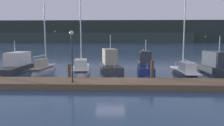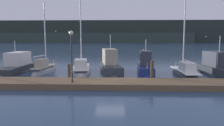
{
  "view_description": "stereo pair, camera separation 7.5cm",
  "coord_description": "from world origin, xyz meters",
  "px_view_note": "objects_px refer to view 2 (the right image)",
  "views": [
    {
      "loc": [
        0.8,
        -18.25,
        3.88
      ],
      "look_at": [
        0.0,
        3.87,
        1.2
      ],
      "focal_mm": 35.0,
      "sensor_mm": 36.0,
      "label": 1
    },
    {
      "loc": [
        0.88,
        -18.25,
        3.88
      ],
      "look_at": [
        0.0,
        3.87,
        1.2
      ],
      "focal_mm": 35.0,
      "sensor_mm": 36.0,
      "label": 2
    }
  ],
  "objects_px": {
    "motorboat_berth_1": "(16,69)",
    "sailboat_berth_6": "(185,74)",
    "sailboat_berth_2": "(44,71)",
    "motorboat_berth_7": "(218,71)",
    "motorboat_berth_4": "(110,67)",
    "channel_buoy": "(143,57)",
    "dock_lamppost": "(71,48)",
    "sailboat_berth_3": "(81,71)",
    "motorboat_berth_5": "(145,70)"
  },
  "relations": [
    {
      "from": "sailboat_berth_6",
      "to": "sailboat_berth_2",
      "type": "bearing_deg",
      "value": 175.56
    },
    {
      "from": "sailboat_berth_2",
      "to": "motorboat_berth_1",
      "type": "bearing_deg",
      "value": 175.85
    },
    {
      "from": "dock_lamppost",
      "to": "motorboat_berth_5",
      "type": "bearing_deg",
      "value": 45.79
    },
    {
      "from": "motorboat_berth_1",
      "to": "sailboat_berth_3",
      "type": "distance_m",
      "value": 7.26
    },
    {
      "from": "motorboat_berth_5",
      "to": "dock_lamppost",
      "type": "height_order",
      "value": "dock_lamppost"
    },
    {
      "from": "motorboat_berth_5",
      "to": "motorboat_berth_7",
      "type": "height_order",
      "value": "motorboat_berth_7"
    },
    {
      "from": "sailboat_berth_3",
      "to": "motorboat_berth_7",
      "type": "height_order",
      "value": "sailboat_berth_3"
    },
    {
      "from": "motorboat_berth_4",
      "to": "dock_lamppost",
      "type": "bearing_deg",
      "value": -109.05
    },
    {
      "from": "sailboat_berth_2",
      "to": "motorboat_berth_5",
      "type": "height_order",
      "value": "sailboat_berth_2"
    },
    {
      "from": "motorboat_berth_1",
      "to": "sailboat_berth_6",
      "type": "distance_m",
      "value": 18.02
    },
    {
      "from": "dock_lamppost",
      "to": "motorboat_berth_1",
      "type": "bearing_deg",
      "value": 137.51
    },
    {
      "from": "channel_buoy",
      "to": "sailboat_berth_3",
      "type": "bearing_deg",
      "value": -127.41
    },
    {
      "from": "motorboat_berth_1",
      "to": "dock_lamppost",
      "type": "relative_size",
      "value": 1.82
    },
    {
      "from": "motorboat_berth_5",
      "to": "motorboat_berth_7",
      "type": "xyz_separation_m",
      "value": [
        7.22,
        -0.51,
        -0.03
      ]
    },
    {
      "from": "motorboat_berth_4",
      "to": "motorboat_berth_1",
      "type": "bearing_deg",
      "value": -178.92
    },
    {
      "from": "sailboat_berth_6",
      "to": "motorboat_berth_7",
      "type": "xyz_separation_m",
      "value": [
        3.35,
        0.1,
        0.26
      ]
    },
    {
      "from": "motorboat_berth_7",
      "to": "motorboat_berth_5",
      "type": "bearing_deg",
      "value": 175.94
    },
    {
      "from": "sailboat_berth_6",
      "to": "dock_lamppost",
      "type": "relative_size",
      "value": 2.54
    },
    {
      "from": "motorboat_berth_7",
      "to": "channel_buoy",
      "type": "distance_m",
      "value": 12.96
    },
    {
      "from": "motorboat_berth_5",
      "to": "sailboat_berth_6",
      "type": "xyz_separation_m",
      "value": [
        3.86,
        -0.61,
        -0.29
      ]
    },
    {
      "from": "sailboat_berth_2",
      "to": "motorboat_berth_7",
      "type": "bearing_deg",
      "value": -3.3
    },
    {
      "from": "sailboat_berth_6",
      "to": "motorboat_berth_7",
      "type": "bearing_deg",
      "value": 1.7
    },
    {
      "from": "motorboat_berth_4",
      "to": "motorboat_berth_7",
      "type": "relative_size",
      "value": 0.95
    },
    {
      "from": "sailboat_berth_2",
      "to": "sailboat_berth_3",
      "type": "distance_m",
      "value": 4.01
    },
    {
      "from": "sailboat_berth_2",
      "to": "motorboat_berth_4",
      "type": "height_order",
      "value": "sailboat_berth_2"
    },
    {
      "from": "motorboat_berth_5",
      "to": "dock_lamppost",
      "type": "distance_m",
      "value": 9.33
    },
    {
      "from": "motorboat_berth_7",
      "to": "dock_lamppost",
      "type": "bearing_deg",
      "value": -156.3
    },
    {
      "from": "motorboat_berth_7",
      "to": "dock_lamppost",
      "type": "height_order",
      "value": "dock_lamppost"
    },
    {
      "from": "sailboat_berth_3",
      "to": "motorboat_berth_5",
      "type": "relative_size",
      "value": 1.93
    },
    {
      "from": "sailboat_berth_3",
      "to": "sailboat_berth_2",
      "type": "bearing_deg",
      "value": -177.87
    },
    {
      "from": "dock_lamppost",
      "to": "motorboat_berth_4",
      "type": "bearing_deg",
      "value": 70.95
    },
    {
      "from": "motorboat_berth_4",
      "to": "motorboat_berth_5",
      "type": "bearing_deg",
      "value": -14.59
    },
    {
      "from": "motorboat_berth_5",
      "to": "motorboat_berth_7",
      "type": "bearing_deg",
      "value": -4.06
    },
    {
      "from": "motorboat_berth_4",
      "to": "motorboat_berth_7",
      "type": "xyz_separation_m",
      "value": [
        10.92,
        -1.48,
        -0.12
      ]
    },
    {
      "from": "motorboat_berth_5",
      "to": "channel_buoy",
      "type": "height_order",
      "value": "motorboat_berth_5"
    },
    {
      "from": "motorboat_berth_5",
      "to": "motorboat_berth_1",
      "type": "bearing_deg",
      "value": 176.89
    },
    {
      "from": "motorboat_berth_4",
      "to": "channel_buoy",
      "type": "xyz_separation_m",
      "value": [
        4.58,
        9.82,
        0.21
      ]
    },
    {
      "from": "motorboat_berth_1",
      "to": "motorboat_berth_7",
      "type": "bearing_deg",
      "value": -3.43
    },
    {
      "from": "sailboat_berth_3",
      "to": "dock_lamppost",
      "type": "height_order",
      "value": "sailboat_berth_3"
    },
    {
      "from": "motorboat_berth_4",
      "to": "sailboat_berth_6",
      "type": "xyz_separation_m",
      "value": [
        7.56,
        -1.57,
        -0.38
      ]
    },
    {
      "from": "motorboat_berth_5",
      "to": "dock_lamppost",
      "type": "relative_size",
      "value": 1.34
    },
    {
      "from": "sailboat_berth_6",
      "to": "motorboat_berth_7",
      "type": "distance_m",
      "value": 3.37
    },
    {
      "from": "motorboat_berth_1",
      "to": "motorboat_berth_7",
      "type": "height_order",
      "value": "motorboat_berth_7"
    },
    {
      "from": "motorboat_berth_1",
      "to": "sailboat_berth_3",
      "type": "bearing_deg",
      "value": -0.68
    },
    {
      "from": "sailboat_berth_6",
      "to": "motorboat_berth_1",
      "type": "bearing_deg",
      "value": 175.61
    },
    {
      "from": "sailboat_berth_3",
      "to": "channel_buoy",
      "type": "relative_size",
      "value": 4.95
    },
    {
      "from": "motorboat_berth_7",
      "to": "sailboat_berth_2",
      "type": "bearing_deg",
      "value": 176.7
    },
    {
      "from": "sailboat_berth_2",
      "to": "sailboat_berth_6",
      "type": "bearing_deg",
      "value": -4.44
    },
    {
      "from": "motorboat_berth_1",
      "to": "motorboat_berth_7",
      "type": "xyz_separation_m",
      "value": [
        21.32,
        -1.28,
        0.05
      ]
    },
    {
      "from": "motorboat_berth_1",
      "to": "motorboat_berth_4",
      "type": "relative_size",
      "value": 1.09
    }
  ]
}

